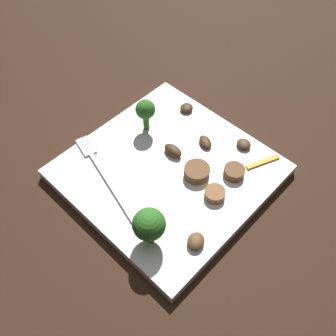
{
  "coord_description": "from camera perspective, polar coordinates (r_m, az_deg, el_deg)",
  "views": [
    {
      "loc": [
        -0.21,
        0.22,
        0.42
      ],
      "look_at": [
        0.0,
        0.0,
        0.02
      ],
      "focal_mm": 40.24,
      "sensor_mm": 36.0,
      "label": 1
    }
  ],
  "objects": [
    {
      "name": "broccoli_floret_0",
      "position": [
        0.42,
        -2.89,
        -8.6
      ],
      "size": [
        0.04,
        0.04,
        0.05
      ],
      "color": "#347525",
      "rests_on": "plate"
    },
    {
      "name": "mushroom_3",
      "position": [
        0.52,
        0.77,
        2.67
      ],
      "size": [
        0.03,
        0.02,
        0.01
      ],
      "primitive_type": "ellipsoid",
      "rotation": [
        0.0,
        0.0,
        0.0
      ],
      "color": "#422B19",
      "rests_on": "plate"
    },
    {
      "name": "sausage_slice_1",
      "position": [
        0.5,
        4.39,
        -0.55
      ],
      "size": [
        0.05,
        0.05,
        0.01
      ],
      "primitive_type": "cylinder",
      "rotation": [
        0.0,
        0.0,
        2.71
      ],
      "color": "brown",
      "rests_on": "plate"
    },
    {
      "name": "sausage_slice_2",
      "position": [
        0.48,
        7.11,
        -3.88
      ],
      "size": [
        0.03,
        0.03,
        0.01
      ],
      "primitive_type": "cylinder",
      "rotation": [
        0.0,
        0.0,
        0.16
      ],
      "color": "brown",
      "rests_on": "plate"
    },
    {
      "name": "fork",
      "position": [
        0.51,
        -9.64,
        -1.02
      ],
      "size": [
        0.18,
        0.06,
        0.0
      ],
      "rotation": [
        0.0,
        0.0,
        -0.26
      ],
      "color": "silver",
      "rests_on": "plate"
    },
    {
      "name": "mushroom_1",
      "position": [
        0.53,
        5.68,
        3.95
      ],
      "size": [
        0.03,
        0.03,
        0.01
      ],
      "primitive_type": "ellipsoid",
      "rotation": [
        0.0,
        0.0,
        5.83
      ],
      "color": "#422B19",
      "rests_on": "plate"
    },
    {
      "name": "mushroom_0",
      "position": [
        0.58,
        2.85,
        9.08
      ],
      "size": [
        0.02,
        0.02,
        0.01
      ],
      "primitive_type": "ellipsoid",
      "rotation": [
        0.0,
        0.0,
        1.71
      ],
      "color": "#422B19",
      "rests_on": "plate"
    },
    {
      "name": "ground_plane",
      "position": [
        0.52,
        -0.0,
        -1.1
      ],
      "size": [
        1.4,
        1.4,
        0.0
      ],
      "primitive_type": "plane",
      "color": "black"
    },
    {
      "name": "mushroom_4",
      "position": [
        0.45,
        4.24,
        -10.99
      ],
      "size": [
        0.03,
        0.03,
        0.01
      ],
      "primitive_type": "ellipsoid",
      "rotation": [
        0.0,
        0.0,
        5.08
      ],
      "color": "brown",
      "rests_on": "plate"
    },
    {
      "name": "sausage_slice_0",
      "position": [
        0.5,
        9.98,
        -0.57
      ],
      "size": [
        0.04,
        0.04,
        0.01
      ],
      "primitive_type": "cylinder",
      "rotation": [
        0.0,
        0.0,
        1.21
      ],
      "color": "brown",
      "rests_on": "plate"
    },
    {
      "name": "mushroom_2",
      "position": [
        0.54,
        11.4,
        3.56
      ],
      "size": [
        0.02,
        0.02,
        0.01
      ],
      "primitive_type": "ellipsoid",
      "rotation": [
        0.0,
        0.0,
        3.07
      ],
      "color": "#4C331E",
      "rests_on": "plate"
    },
    {
      "name": "pepper_strip_0",
      "position": [
        0.53,
        14.16,
        0.89
      ],
      "size": [
        0.03,
        0.05,
        0.0
      ],
      "primitive_type": "cube",
      "rotation": [
        0.0,
        0.0,
        4.31
      ],
      "color": "orange",
      "rests_on": "plate"
    },
    {
      "name": "plate",
      "position": [
        0.51,
        -0.0,
        -0.56
      ],
      "size": [
        0.25,
        0.25,
        0.02
      ],
      "primitive_type": "cube",
      "color": "white",
      "rests_on": "ground_plane"
    },
    {
      "name": "broccoli_floret_1",
      "position": [
        0.53,
        -3.43,
        8.69
      ],
      "size": [
        0.03,
        0.03,
        0.05
      ],
      "color": "#347525",
      "rests_on": "plate"
    }
  ]
}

